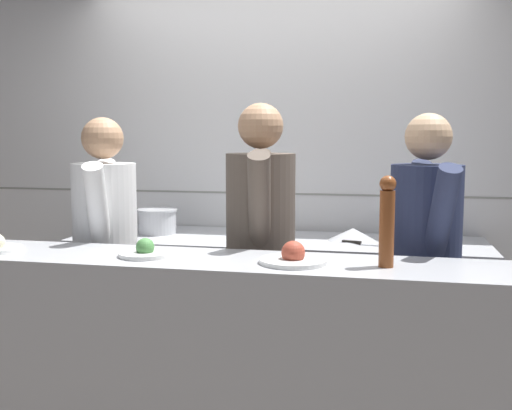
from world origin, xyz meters
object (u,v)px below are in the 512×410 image
object	(u,v)px
pepper_mill	(387,220)
stock_pot	(157,220)
mixing_bowl_steel	(353,234)
chefs_knife	(370,244)
chef_line	(424,268)
oven_range	(173,305)
plated_dish_appetiser	(145,252)
chef_sous	(261,254)
chef_head_cook	(106,256)
plated_dish_dessert	(293,258)

from	to	relation	value
pepper_mill	stock_pot	bearing A→B (deg)	140.56
mixing_bowl_steel	chefs_knife	world-z (taller)	mixing_bowl_steel
pepper_mill	chef_line	size ratio (longest dim) A/B	0.22
stock_pot	oven_range	bearing A→B (deg)	-4.47
plated_dish_appetiser	chef_line	world-z (taller)	chef_line
chef_sous	chefs_knife	bearing A→B (deg)	34.80
mixing_bowl_steel	chef_head_cook	xyz separation A→B (m)	(-1.24, -0.70, -0.04)
plated_dish_appetiser	chef_line	size ratio (longest dim) A/B	0.14
stock_pot	pepper_mill	world-z (taller)	pepper_mill
chef_head_cook	chef_line	xyz separation A→B (m)	(1.62, 0.03, 0.01)
pepper_mill	chef_line	distance (m)	0.62
oven_range	chef_sous	bearing A→B (deg)	-42.15
chefs_knife	chef_line	xyz separation A→B (m)	(0.26, -0.53, -0.01)
plated_dish_appetiser	chef_line	distance (m)	1.30
plated_dish_appetiser	chef_head_cook	distance (m)	0.66
plated_dish_dessert	pepper_mill	bearing A→B (deg)	1.23
pepper_mill	mixing_bowl_steel	bearing A→B (deg)	99.20
pepper_mill	chef_line	world-z (taller)	chef_line
chefs_knife	plated_dish_dessert	xyz separation A→B (m)	(-0.28, -1.05, 0.12)
plated_dish_appetiser	chef_sous	bearing A→B (deg)	52.41
chefs_knife	pepper_mill	bearing A→B (deg)	-85.38
chef_line	plated_dish_dessert	bearing A→B (deg)	-149.99
mixing_bowl_steel	chefs_knife	size ratio (longest dim) A/B	0.74
chefs_knife	oven_range	bearing A→B (deg)	174.88
chef_head_cook	chef_sous	distance (m)	0.83
pepper_mill	chef_sous	distance (m)	0.84
plated_dish_appetiser	pepper_mill	xyz separation A→B (m)	(1.01, 0.00, 0.17)
stock_pot	chef_sous	size ratio (longest dim) A/B	0.15
oven_range	pepper_mill	xyz separation A→B (m)	(1.32, -1.16, 0.74)
chef_sous	mixing_bowl_steel	bearing A→B (deg)	47.57
plated_dish_appetiser	pepper_mill	world-z (taller)	pepper_mill
oven_range	pepper_mill	size ratio (longest dim) A/B	3.13
plated_dish_appetiser	stock_pot	bearing A→B (deg)	109.18
mixing_bowl_steel	plated_dish_dessert	world-z (taller)	plated_dish_dessert
plated_dish_appetiser	chef_head_cook	xyz separation A→B (m)	(-0.43, 0.49, -0.13)
mixing_bowl_steel	chefs_knife	bearing A→B (deg)	-52.41
mixing_bowl_steel	chef_head_cook	world-z (taller)	chef_head_cook
plated_dish_appetiser	plated_dish_dessert	bearing A→B (deg)	-0.65
plated_dish_dessert	stock_pot	bearing A→B (deg)	131.80
plated_dish_appetiser	chefs_knife	bearing A→B (deg)	48.51
stock_pot	chef_sous	xyz separation A→B (m)	(0.80, -0.65, -0.06)
pepper_mill	chef_head_cook	size ratio (longest dim) A/B	0.22
chef_head_cook	chef_line	bearing A→B (deg)	-16.29
plated_dish_dessert	chef_sous	xyz separation A→B (m)	(-0.24, 0.52, -0.10)
plated_dish_appetiser	plated_dish_dessert	xyz separation A→B (m)	(0.64, -0.01, 0.00)
mixing_bowl_steel	chef_line	xyz separation A→B (m)	(0.37, -0.67, -0.04)
mixing_bowl_steel	chefs_knife	distance (m)	0.18
plated_dish_appetiser	chef_sous	world-z (taller)	chef_sous
mixing_bowl_steel	plated_dish_appetiser	xyz separation A→B (m)	(-0.82, -1.18, 0.09)
chef_head_cook	oven_range	bearing A→B (deg)	62.76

